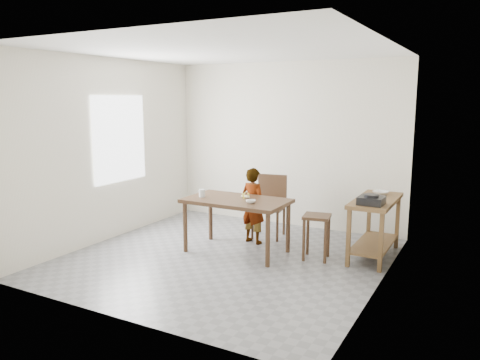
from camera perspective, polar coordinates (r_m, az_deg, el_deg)
The scene contains 17 objects.
floor at distance 6.35m, azimuth -1.75°, elevation -9.66°, with size 4.00×4.00×0.04m, color slate.
ceiling at distance 6.01m, azimuth -1.89°, elevation 15.76°, with size 4.00×4.00×0.04m, color white.
wall_back at distance 7.83m, azimuth 5.69°, elevation 4.32°, with size 4.00×0.04×2.70m, color silver.
wall_front at distance 4.43m, azimuth -15.14°, elevation -0.27°, with size 4.00×0.04×2.70m, color silver.
wall_left at distance 7.26m, azimuth -15.75°, elevation 3.56°, with size 0.04×4.00×2.70m, color silver.
wall_right at distance 5.31m, azimuth 17.35°, elevation 1.28°, with size 0.04×4.00×2.70m, color silver.
window_pane at distance 7.35m, azimuth -14.44°, elevation 4.87°, with size 0.02×1.10×1.30m, color white.
dining_table at distance 6.48m, azimuth -0.42°, elevation -5.59°, with size 1.40×0.80×0.75m, color #402919, non-canonical shape.
prep_counter at distance 6.53m, azimuth 16.07°, elevation -5.64°, with size 0.50×1.20×0.80m, color brown, non-canonical shape.
child at distance 6.85m, azimuth 1.63°, elevation -3.14°, with size 0.41×0.27×1.12m, color white.
dining_chair at distance 7.17m, azimuth 3.50°, elevation -3.29°, with size 0.46×0.46×0.94m, color #402919, non-canonical shape.
stool at distance 6.30m, azimuth 9.28°, elevation -6.88°, with size 0.34×0.34×0.60m, color #402919, non-canonical shape.
glass_tumbler at distance 6.54m, azimuth -4.66°, elevation -1.60°, with size 0.09×0.09×0.11m, color silver.
small_bowl at distance 6.15m, azimuth 1.32°, elevation -2.63°, with size 0.13×0.13×0.04m, color silver.
banana at distance 6.45m, azimuth 0.65°, elevation -1.98°, with size 0.15×0.11×0.05m, color #FACA60, non-canonical shape.
serving_bowl at distance 6.72m, azimuth 16.80°, elevation -1.50°, with size 0.21×0.21×0.05m, color silver.
gas_burner at distance 6.06m, azimuth 15.72°, elevation -2.42°, with size 0.30×0.30×0.10m, color black.
Camera 1 is at (3.02, -5.16, 2.11)m, focal length 35.00 mm.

